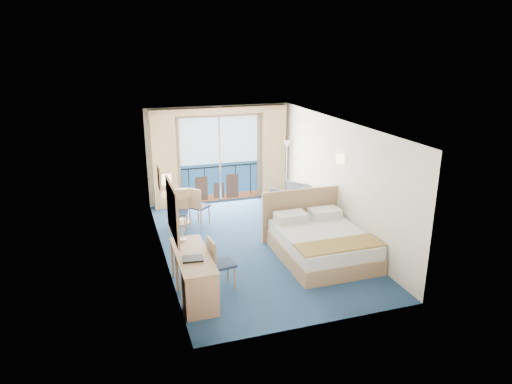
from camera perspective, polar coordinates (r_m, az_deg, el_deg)
The scene contains 22 objects.
floor at distance 10.30m, azimuth -0.13°, elevation -6.52°, with size 6.50×6.50×0.00m, color navy.
room_walls at distance 9.70m, azimuth -0.14°, elevation 3.08°, with size 4.04×6.54×2.72m.
balcony_door at distance 12.86m, azimuth -4.58°, elevation 3.81°, with size 2.36×0.03×2.52m.
curtain_left at distance 12.43m, azimuth -11.37°, elevation 3.65°, with size 0.65×0.22×2.55m, color tan.
curtain_right at distance 13.13m, azimuth 2.20°, elevation 4.74°, with size 0.65×0.22×2.55m, color tan.
pelmet at distance 12.48m, azimuth -4.58°, elevation 10.11°, with size 3.80×0.25×0.18m, color #A27D58.
mirror at distance 7.96m, azimuth -10.39°, elevation -2.31°, with size 0.05×1.25×0.95m.
wall_print at distance 9.79m, azimuth -12.01°, elevation 1.74°, with size 0.04×0.42×0.52m.
sconce_left at distance 8.72m, azimuth -11.13°, elevation 1.52°, with size 0.18×0.18×0.18m, color beige.
sconce_right at distance 10.30m, azimuth 10.48°, elevation 4.07°, with size 0.18×0.18×0.18m, color beige.
bed at distance 9.69m, azimuth 8.11°, elevation -6.21°, with size 1.88×2.24×1.18m.
nightstand at distance 11.07m, azimuth 8.06°, elevation -3.27°, with size 0.45×0.43×0.59m, color tan.
phone at distance 10.93m, azimuth 7.97°, elevation -1.68°, with size 0.18×0.14×0.08m, color white.
armchair at distance 11.94m, azimuth 4.48°, elevation -1.02°, with size 0.85×0.88×0.80m, color #41464F.
floor_lamp at distance 12.93m, azimuth 3.87°, elevation 4.60°, with size 0.24×0.24×1.71m.
desk at distance 7.84m, azimuth -7.21°, elevation -11.44°, with size 0.58×1.69×0.79m.
desk_chair at distance 8.34m, azimuth -4.80°, elevation -8.54°, with size 0.48×0.47×0.98m.
folder at distance 7.88m, azimuth -7.90°, elevation -8.27°, with size 0.35×0.26×0.03m, color black.
desk_lamp at distance 8.50m, azimuth -9.21°, elevation -4.12°, with size 0.11×0.11×0.42m.
round_table at distance 11.44m, azimuth -9.59°, elevation -1.06°, with size 0.87×0.87×0.78m.
table_chair_a at distance 11.24m, azimuth -7.38°, elevation -1.53°, with size 0.60×0.60×0.98m.
table_chair_b at distance 11.03m, azimuth -9.66°, elevation -1.99°, with size 0.53×0.54×0.99m.
Camera 1 is at (-2.88, -8.93, 4.26)m, focal length 32.00 mm.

